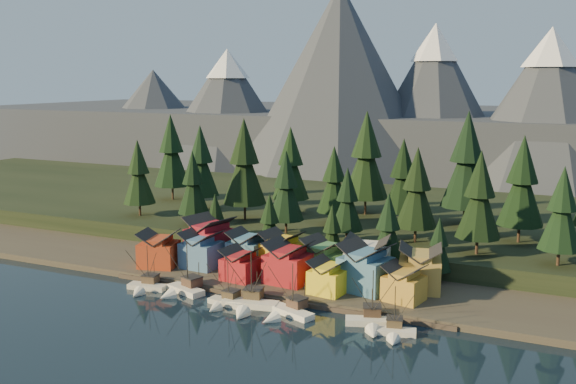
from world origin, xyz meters
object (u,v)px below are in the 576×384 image
at_px(house_back_0, 210,237).
at_px(house_front_0, 159,248).
at_px(house_back_1, 247,248).
at_px(boat_5, 373,316).
at_px(boat_2, 224,296).
at_px(boat_3, 248,298).
at_px(house_front_1, 201,248).
at_px(boat_1, 182,283).
at_px(boat_0, 145,281).
at_px(boat_4, 286,306).
at_px(boat_6, 394,326).

bearing_deg(house_back_0, house_front_0, -114.47).
bearing_deg(house_back_1, boat_5, -26.35).
relative_size(house_front_0, house_back_1, 1.16).
distance_m(boat_2, house_back_0, 31.23).
relative_size(boat_3, boat_5, 1.11).
xyz_separation_m(house_front_0, house_front_1, (9.92, 3.75, 0.10)).
bearing_deg(boat_1, boat_5, 18.72).
xyz_separation_m(boat_1, house_back_0, (-5.99, 21.83, 4.78)).
height_order(house_front_0, house_back_1, house_back_1).
xyz_separation_m(boat_1, house_back_1, (5.81, 19.95, 3.73)).
relative_size(boat_1, boat_3, 0.97).
bearing_deg(boat_0, boat_2, -11.59).
bearing_deg(house_back_1, boat_0, -122.44).
height_order(boat_2, boat_3, boat_3).
xyz_separation_m(boat_3, house_back_1, (-12.10, 22.12, 3.96)).
bearing_deg(house_front_0, boat_3, -37.13).
height_order(boat_1, house_front_1, boat_1).
height_order(house_front_0, house_front_1, house_front_1).
height_order(boat_3, boat_4, boat_3).
bearing_deg(house_front_0, house_front_1, 6.43).
bearing_deg(house_back_1, boat_6, -26.40).
relative_size(boat_0, boat_6, 1.09).
relative_size(boat_5, boat_6, 1.16).
bearing_deg(boat_1, boat_4, 14.08).
bearing_deg(boat_2, house_back_1, 113.68).
bearing_deg(boat_0, boat_4, -9.92).
relative_size(boat_5, house_back_1, 1.31).
relative_size(boat_0, house_front_1, 1.24).
distance_m(boat_6, house_front_1, 56.91).
height_order(boat_1, house_front_0, boat_1).
distance_m(boat_0, boat_2, 21.38).
relative_size(boat_6, house_back_0, 0.84).
bearing_deg(boat_1, house_front_0, 161.08).
distance_m(boat_1, house_back_0, 23.14).
bearing_deg(house_back_1, boat_3, -59.41).
bearing_deg(boat_0, house_back_0, 74.82).
bearing_deg(boat_5, boat_0, 161.85).
bearing_deg(boat_2, house_back_0, 134.21).
height_order(boat_3, house_back_1, boat_3).
bearing_deg(boat_2, boat_0, -176.07).
height_order(boat_3, boat_6, boat_3).
relative_size(boat_1, boat_6, 1.24).
distance_m(boat_5, house_back_1, 43.88).
distance_m(boat_6, house_back_1, 49.56).
bearing_deg(house_back_0, house_front_1, -62.25).
bearing_deg(house_front_0, boat_4, -33.14).
height_order(boat_4, house_back_0, house_back_0).
relative_size(boat_2, boat_4, 0.90).
distance_m(house_front_0, house_back_0, 13.38).
bearing_deg(house_back_0, boat_6, -10.70).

